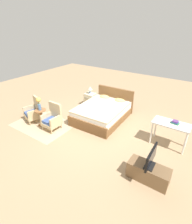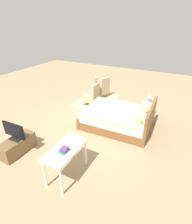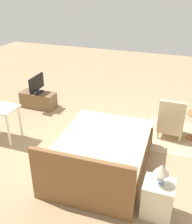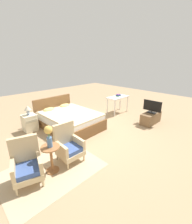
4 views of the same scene
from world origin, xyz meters
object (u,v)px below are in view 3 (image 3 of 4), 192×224
Objects in this scene: armchair_by_window_right at (171,121)px; nightstand at (158,199)px; tv_stand at (38,100)px; table_lamp at (161,172)px; tv_flatscreen at (37,84)px; bed at (101,155)px.

armchair_by_window_right is 2.28m from nightstand.
nightstand is at bearing 143.80° from tv_stand.
armchair_by_window_right reaches higher than tv_stand.
table_lamp is (-0.04, 2.28, 0.41)m from armchair_by_window_right.
nightstand is (-0.04, 2.28, -0.10)m from armchair_by_window_right.
nightstand is at bearing 90.95° from armchair_by_window_right.
armchair_by_window_right reaches higher than tv_flatscreen.
tv_flatscreen is at bearing -36.18° from nightstand.
tv_stand is at bearing -36.20° from nightstand.
bed is at bearing 142.13° from tv_stand.
bed is 3.12m from tv_stand.
nightstand is 0.84× the size of tv_flatscreen.
bed is 1.32m from nightstand.
tv_flatscreen reaches higher than nightstand.
table_lamp is at bearing 90.95° from armchair_by_window_right.
table_lamp is (-0.00, 0.00, 0.50)m from nightstand.
table_lamp is 4.47m from tv_stand.
table_lamp is (-1.12, 0.71, 0.49)m from bed.
tv_flatscreen is at bearing -37.85° from bed.
nightstand reaches higher than tv_stand.
table_lamp is 0.48× the size of tv_flatscreen.
bed reaches higher than table_lamp.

